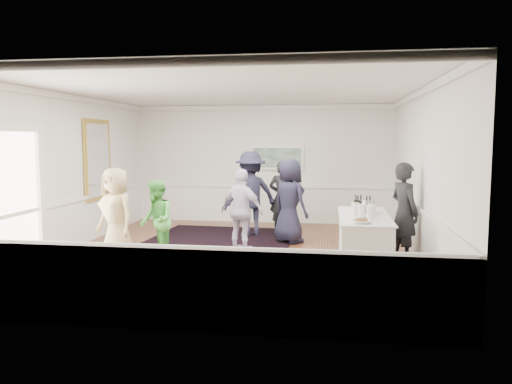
# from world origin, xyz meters

# --- Properties ---
(floor) EXTENTS (8.00, 8.00, 0.00)m
(floor) POSITION_xyz_m (0.00, 0.00, 0.00)
(floor) COLOR brown
(floor) RESTS_ON ground
(ceiling) EXTENTS (7.00, 8.00, 0.02)m
(ceiling) POSITION_xyz_m (0.00, 0.00, 3.20)
(ceiling) COLOR white
(ceiling) RESTS_ON wall_back
(wall_left) EXTENTS (0.02, 8.00, 3.20)m
(wall_left) POSITION_xyz_m (-3.50, 0.00, 1.60)
(wall_left) COLOR white
(wall_left) RESTS_ON floor
(wall_right) EXTENTS (0.02, 8.00, 3.20)m
(wall_right) POSITION_xyz_m (3.50, 0.00, 1.60)
(wall_right) COLOR white
(wall_right) RESTS_ON floor
(wall_back) EXTENTS (7.00, 0.02, 3.20)m
(wall_back) POSITION_xyz_m (0.00, 4.00, 1.60)
(wall_back) COLOR white
(wall_back) RESTS_ON floor
(wall_front) EXTENTS (7.00, 0.02, 3.20)m
(wall_front) POSITION_xyz_m (0.00, -4.00, 1.60)
(wall_front) COLOR white
(wall_front) RESTS_ON floor
(wainscoting) EXTENTS (7.00, 8.00, 1.00)m
(wainscoting) POSITION_xyz_m (0.00, 0.00, 0.50)
(wainscoting) COLOR white
(wainscoting) RESTS_ON floor
(mirror) EXTENTS (0.05, 1.25, 1.85)m
(mirror) POSITION_xyz_m (-3.45, 1.30, 1.80)
(mirror) COLOR gold
(mirror) RESTS_ON wall_left
(doorway) EXTENTS (0.10, 1.78, 2.56)m
(doorway) POSITION_xyz_m (-3.45, -1.90, 1.42)
(doorway) COLOR white
(doorway) RESTS_ON wall_left
(landscape_painting) EXTENTS (1.44, 0.06, 0.66)m
(landscape_painting) POSITION_xyz_m (0.40, 3.95, 1.78)
(landscape_painting) COLOR white
(landscape_painting) RESTS_ON wall_back
(area_rug) EXTENTS (3.42, 4.38, 0.02)m
(area_rug) POSITION_xyz_m (-0.62, 0.90, 0.01)
(area_rug) COLOR black
(area_rug) RESTS_ON floor
(serving_table) EXTENTS (0.88, 2.31, 0.93)m
(serving_table) POSITION_xyz_m (2.44, -0.59, 0.47)
(serving_table) COLOR silver
(serving_table) RESTS_ON floor
(bartender) EXTENTS (0.71, 0.81, 1.85)m
(bartender) POSITION_xyz_m (3.20, -0.10, 0.93)
(bartender) COLOR black
(bartender) RESTS_ON floor
(guest_tan) EXTENTS (1.02, 0.90, 1.76)m
(guest_tan) POSITION_xyz_m (-2.03, -0.94, 0.88)
(guest_tan) COLOR tan
(guest_tan) RESTS_ON floor
(guest_green) EXTENTS (0.87, 0.93, 1.53)m
(guest_green) POSITION_xyz_m (-1.35, -0.71, 0.76)
(guest_green) COLOR #54C74F
(guest_green) RESTS_ON floor
(guest_lilac) EXTENTS (1.07, 0.78, 1.69)m
(guest_lilac) POSITION_xyz_m (0.09, 0.26, 0.84)
(guest_lilac) COLOR white
(guest_lilac) RESTS_ON floor
(guest_dark_a) EXTENTS (1.49, 1.29, 1.99)m
(guest_dark_a) POSITION_xyz_m (-0.01, 2.02, 1.00)
(guest_dark_a) COLOR #1C1C2E
(guest_dark_a) RESTS_ON floor
(guest_dark_b) EXTENTS (0.68, 0.49, 1.77)m
(guest_dark_b) POSITION_xyz_m (0.71, 2.34, 0.89)
(guest_dark_b) COLOR black
(guest_dark_b) RESTS_ON floor
(guest_navy) EXTENTS (1.07, 1.04, 1.85)m
(guest_navy) POSITION_xyz_m (0.96, 1.36, 0.92)
(guest_navy) COLOR #1C1C2E
(guest_navy) RESTS_ON floor
(wine_bottles) EXTENTS (0.33, 0.24, 0.31)m
(wine_bottles) POSITION_xyz_m (2.44, -0.05, 1.09)
(wine_bottles) COLOR black
(wine_bottles) RESTS_ON serving_table
(juice_pitchers) EXTENTS (0.40, 0.62, 0.24)m
(juice_pitchers) POSITION_xyz_m (2.40, -0.82, 1.05)
(juice_pitchers) COLOR #73A93C
(juice_pitchers) RESTS_ON serving_table
(ice_bucket) EXTENTS (0.26, 0.26, 0.25)m
(ice_bucket) POSITION_xyz_m (2.52, -0.39, 1.05)
(ice_bucket) COLOR silver
(ice_bucket) RESTS_ON serving_table
(nut_bowl) EXTENTS (0.29, 0.29, 0.08)m
(nut_bowl) POSITION_xyz_m (2.35, -1.46, 0.97)
(nut_bowl) COLOR white
(nut_bowl) RESTS_ON serving_table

